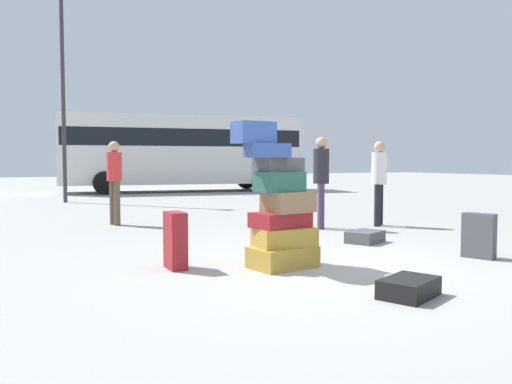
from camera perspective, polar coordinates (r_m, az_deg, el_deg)
ground_plane at (r=6.29m, az=6.44°, el=-8.37°), size 80.00×80.00×0.00m
suitcase_tower at (r=6.21m, az=2.61°, el=-1.89°), size 0.99×0.66×1.75m
suitcase_black_behind_tower at (r=5.15m, az=16.58°, el=-10.12°), size 0.70×0.59×0.18m
suitcase_charcoal_white_trunk at (r=7.44m, az=23.46°, el=-4.46°), size 0.29×0.44×0.60m
suitcase_maroon_left_side at (r=6.23m, az=-8.92°, el=-5.32°), size 0.20×0.38×0.68m
suitcase_charcoal_foreground_far at (r=8.33m, az=11.99°, el=-4.87°), size 0.72×0.64×0.18m
person_bearded_onlooker at (r=9.83m, az=7.23°, el=1.99°), size 0.30×0.31×1.74m
person_tourist_with_camera at (r=10.68m, az=-15.42°, el=1.84°), size 0.30×0.34×1.68m
person_passerby_in_red at (r=10.46m, az=13.48°, el=1.80°), size 0.30×0.30×1.68m
parked_bus at (r=22.10m, az=-8.17°, el=4.82°), size 10.14×4.23×3.15m
lamp_post at (r=17.38m, az=-20.68°, el=14.28°), size 0.36×0.36×7.26m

